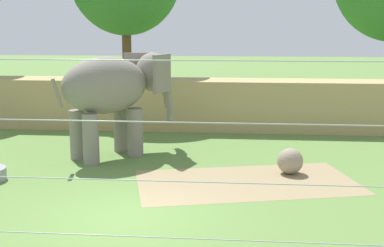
# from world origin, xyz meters

# --- Properties ---
(ground_plane) EXTENTS (120.00, 120.00, 0.00)m
(ground_plane) POSITION_xyz_m (0.00, 0.00, 0.00)
(ground_plane) COLOR #5B7F3D
(dirt_patch) EXTENTS (6.59, 4.56, 0.01)m
(dirt_patch) POSITION_xyz_m (2.74, 2.92, 0.00)
(dirt_patch) COLOR #937F5B
(dirt_patch) RESTS_ON ground
(embankment_wall) EXTENTS (36.00, 1.80, 2.05)m
(embankment_wall) POSITION_xyz_m (0.00, 10.30, 1.03)
(embankment_wall) COLOR tan
(embankment_wall) RESTS_ON ground
(elephant) EXTENTS (3.80, 3.76, 3.36)m
(elephant) POSITION_xyz_m (-1.53, 5.49, 2.22)
(elephant) COLOR gray
(elephant) RESTS_ON ground
(enrichment_ball) EXTENTS (0.76, 0.76, 0.76)m
(enrichment_ball) POSITION_xyz_m (4.01, 3.87, 0.38)
(enrichment_ball) COLOR gray
(enrichment_ball) RESTS_ON ground
(cable_fence) EXTENTS (12.25, 0.27, 3.89)m
(cable_fence) POSITION_xyz_m (0.00, -2.65, 1.95)
(cable_fence) COLOR brown
(cable_fence) RESTS_ON ground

